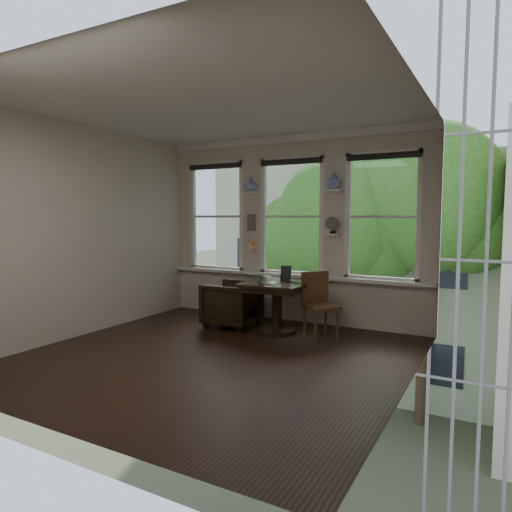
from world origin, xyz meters
The scene contains 25 objects.
ground centered at (0.00, 0.00, 0.00)m, with size 4.50×4.50×0.00m, color black.
ceiling centered at (0.00, 0.00, 3.00)m, with size 4.50×4.50×0.00m, color silver.
wall_back centered at (0.00, 2.25, 1.50)m, with size 4.50×4.50×0.00m, color beige.
wall_front centered at (0.00, -2.25, 1.50)m, with size 4.50×4.50×0.00m, color beige.
wall_left centered at (-2.25, 0.00, 1.50)m, with size 4.50×4.50×0.00m, color beige.
wall_right centered at (2.25, 0.00, 1.50)m, with size 4.50×4.50×0.00m, color beige.
window_left centered at (-1.45, 2.25, 1.70)m, with size 1.10×0.12×1.90m, color white, non-canonical shape.
window_center centered at (0.00, 2.25, 1.70)m, with size 1.10×0.12×1.90m, color white, non-canonical shape.
window_right centered at (1.45, 2.25, 1.70)m, with size 1.10×0.12×1.90m, color white, non-canonical shape.
shelf_left centered at (-0.72, 2.15, 2.10)m, with size 0.26×0.16×0.03m, color white.
shelf_right centered at (0.72, 2.15, 2.10)m, with size 0.26×0.16×0.03m, color white.
intercom centered at (-0.72, 2.18, 1.60)m, with size 0.14×0.06×0.28m, color #59544F.
sticky_notes centered at (-0.72, 2.19, 1.25)m, with size 0.16×0.01×0.24m, color pink, non-canonical shape.
desk_fan centered at (0.72, 2.13, 1.53)m, with size 0.20×0.20×0.24m, color #59544F, non-canonical shape.
vase_left centered at (-0.72, 2.15, 2.24)m, with size 0.24×0.24×0.25m, color white.
vase_right centered at (0.72, 2.15, 2.24)m, with size 0.24×0.24×0.25m, color white.
table centered at (0.16, 1.36, 0.38)m, with size 0.90×0.90×0.75m, color black, non-canonical shape.
armchair_left centered at (-0.64, 1.39, 0.35)m, with size 0.75×0.77×0.70m, color black.
cushion_red centered at (-0.64, 1.39, 0.45)m, with size 0.45×0.45×0.06m, color maroon.
side_chair_right centered at (0.83, 1.38, 0.46)m, with size 0.42×0.42×0.92m, color #482419, non-canonical shape.
laptop centered at (0.34, 1.43, 0.76)m, with size 0.29×0.19×0.02m, color black.
mug centered at (0.04, 1.29, 0.80)m, with size 0.11×0.11×0.10m, color white.
drinking_glass centered at (0.06, 1.07, 0.80)m, with size 0.13×0.13×0.10m, color white.
tablet centered at (0.19, 1.60, 0.86)m, with size 0.16×0.02×0.22m, color black.
papers centered at (0.07, 1.28, 0.75)m, with size 0.22×0.30×0.00m, color silver.
Camera 1 is at (3.04, -4.55, 1.72)m, focal length 32.00 mm.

